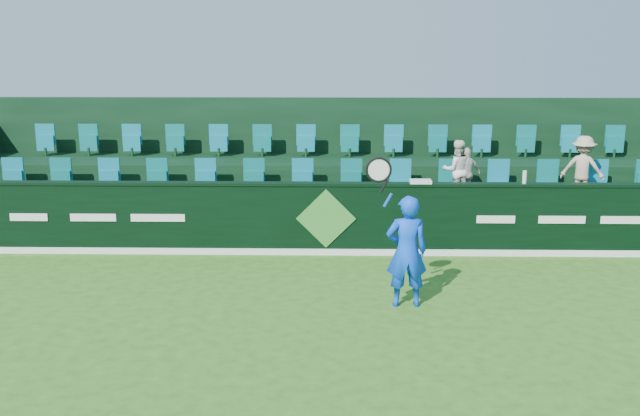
{
  "coord_description": "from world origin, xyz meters",
  "views": [
    {
      "loc": [
        0.14,
        -8.78,
        3.82
      ],
      "look_at": [
        -0.09,
        2.8,
        1.15
      ],
      "focal_mm": 40.0,
      "sensor_mm": 36.0,
      "label": 1
    }
  ],
  "objects_px": {
    "drinks_bottle": "(525,177)",
    "tennis_player": "(406,250)",
    "spectator_middle": "(467,174)",
    "towel": "(420,181)",
    "spectator_right": "(583,168)",
    "spectator_left": "(457,170)"
  },
  "relations": [
    {
      "from": "tennis_player",
      "to": "spectator_middle",
      "type": "relative_size",
      "value": 2.23
    },
    {
      "from": "spectator_middle",
      "to": "drinks_bottle",
      "type": "relative_size",
      "value": 4.43
    },
    {
      "from": "tennis_player",
      "to": "drinks_bottle",
      "type": "height_order",
      "value": "tennis_player"
    },
    {
      "from": "spectator_left",
      "to": "towel",
      "type": "distance_m",
      "value": 1.4
    },
    {
      "from": "tennis_player",
      "to": "towel",
      "type": "height_order",
      "value": "tennis_player"
    },
    {
      "from": "drinks_bottle",
      "to": "tennis_player",
      "type": "bearing_deg",
      "value": -131.71
    },
    {
      "from": "spectator_left",
      "to": "spectator_right",
      "type": "height_order",
      "value": "spectator_right"
    },
    {
      "from": "towel",
      "to": "spectator_middle",
      "type": "bearing_deg",
      "value": 47.07
    },
    {
      "from": "spectator_right",
      "to": "spectator_middle",
      "type": "bearing_deg",
      "value": 24.42
    },
    {
      "from": "spectator_middle",
      "to": "spectator_right",
      "type": "xyz_separation_m",
      "value": [
        2.27,
        0.0,
        0.12
      ]
    },
    {
      "from": "towel",
      "to": "drinks_bottle",
      "type": "relative_size",
      "value": 1.66
    },
    {
      "from": "spectator_left",
      "to": "towel",
      "type": "relative_size",
      "value": 3.05
    },
    {
      "from": "tennis_player",
      "to": "drinks_bottle",
      "type": "relative_size",
      "value": 9.9
    },
    {
      "from": "tennis_player",
      "to": "spectator_right",
      "type": "height_order",
      "value": "tennis_player"
    },
    {
      "from": "spectator_right",
      "to": "towel",
      "type": "height_order",
      "value": "spectator_right"
    },
    {
      "from": "tennis_player",
      "to": "spectator_middle",
      "type": "height_order",
      "value": "tennis_player"
    },
    {
      "from": "tennis_player",
      "to": "spectator_left",
      "type": "height_order",
      "value": "tennis_player"
    },
    {
      "from": "tennis_player",
      "to": "drinks_bottle",
      "type": "bearing_deg",
      "value": 48.29
    },
    {
      "from": "towel",
      "to": "tennis_player",
      "type": "bearing_deg",
      "value": -100.75
    },
    {
      "from": "towel",
      "to": "drinks_bottle",
      "type": "distance_m",
      "value": 1.89
    },
    {
      "from": "spectator_right",
      "to": "drinks_bottle",
      "type": "relative_size",
      "value": 5.43
    },
    {
      "from": "spectator_left",
      "to": "drinks_bottle",
      "type": "relative_size",
      "value": 5.06
    }
  ]
}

